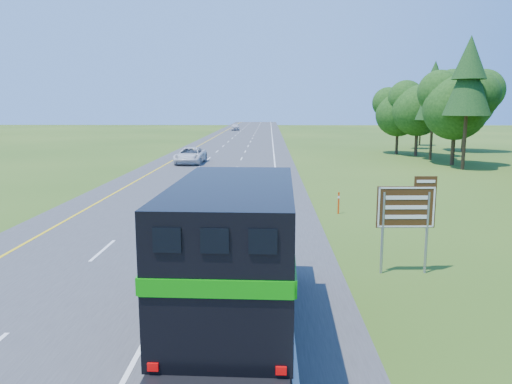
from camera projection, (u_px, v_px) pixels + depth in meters
road at (227, 156)px, 58.62m from camera, size 15.00×260.00×0.04m
lane_markings at (227, 156)px, 58.62m from camera, size 11.15×260.00×0.01m
horse_truck at (236, 250)px, 12.77m from camera, size 3.06×9.05×3.97m
white_suv at (190, 155)px, 50.97m from camera, size 2.84×5.91×1.62m
far_car at (235, 127)px, 121.46m from camera, size 2.13×4.81×1.61m
exit_sign at (407, 211)px, 17.22m from camera, size 2.04×0.16×3.45m
delineator at (339, 202)px, 27.21m from camera, size 0.10×0.05×1.20m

